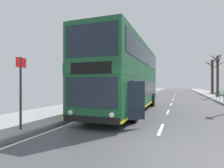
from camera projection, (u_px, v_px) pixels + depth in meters
ground at (126, 147)px, 5.12m from camera, size 15.80×140.00×0.20m
double_decker_bus_main at (127, 77)px, 11.99m from camera, size 3.26×10.92×4.40m
bus_stop_sign_near at (21, 85)px, 6.70m from camera, size 0.08×0.44×2.66m
bare_tree_far_00 at (218, 75)px, 24.00m from camera, size 1.18×2.29×5.61m
bare_tree_far_01 at (212, 76)px, 32.23m from camera, size 2.58×2.12×6.95m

